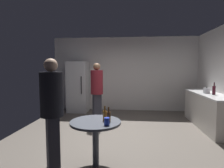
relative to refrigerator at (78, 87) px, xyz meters
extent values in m
cube|color=#5B544C|center=(1.66, -2.20, -0.95)|extent=(5.20, 5.20, 0.10)
cube|color=silver|center=(1.66, 0.43, 0.45)|extent=(5.32, 0.06, 2.70)
cube|color=silver|center=(0.00, 0.00, 0.00)|extent=(0.70, 0.65, 1.80)
cube|color=#262628|center=(0.21, -0.34, 0.09)|extent=(0.03, 0.03, 0.60)
cube|color=beige|center=(3.94, -1.40, -0.47)|extent=(0.60, 2.14, 0.86)
cube|color=silver|center=(3.94, -1.40, -0.02)|extent=(0.64, 2.18, 0.04)
cylinder|color=#B2B2B7|center=(3.89, -1.32, 0.07)|extent=(0.17, 0.17, 0.14)
sphere|color=black|center=(3.89, -1.32, 0.16)|extent=(0.04, 0.04, 0.04)
cone|color=#B2B2B7|center=(4.00, -1.32, 0.08)|extent=(0.09, 0.04, 0.06)
cylinder|color=#3F141E|center=(3.95, -1.60, 0.11)|extent=(0.08, 0.08, 0.22)
cylinder|color=#3F141E|center=(3.95, -1.60, 0.26)|extent=(0.03, 0.03, 0.09)
cylinder|color=#4C515B|center=(1.31, -3.60, -0.55)|extent=(0.10, 0.10, 0.70)
cylinder|color=#4C515B|center=(1.31, -3.60, -0.18)|extent=(0.80, 0.80, 0.03)
cylinder|color=#8C5919|center=(1.45, -3.54, -0.09)|extent=(0.06, 0.06, 0.15)
cylinder|color=#8C5919|center=(1.45, -3.54, 0.02)|extent=(0.02, 0.02, 0.08)
cylinder|color=#593314|center=(1.51, -3.61, -0.09)|extent=(0.06, 0.06, 0.15)
cylinder|color=#593314|center=(1.51, -3.61, 0.02)|extent=(0.02, 0.02, 0.08)
cylinder|color=blue|center=(1.51, -3.78, -0.11)|extent=(0.08, 0.08, 0.11)
cube|color=#2D2D38|center=(0.92, -1.33, -0.48)|extent=(0.28, 0.26, 0.84)
cylinder|color=maroon|center=(0.92, -1.33, 0.28)|extent=(0.46, 0.46, 0.67)
sphere|color=#8C6647|center=(0.92, -1.33, 0.71)|extent=(0.20, 0.20, 0.20)
cube|color=#2D2D38|center=(0.67, -3.75, -0.48)|extent=(0.26, 0.28, 0.84)
cylinder|color=black|center=(0.67, -3.75, 0.27)|extent=(0.47, 0.47, 0.67)
sphere|color=#D8AD8C|center=(0.67, -3.75, 0.71)|extent=(0.20, 0.20, 0.20)
camera|label=1|loc=(1.83, -6.35, 0.66)|focal=29.13mm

